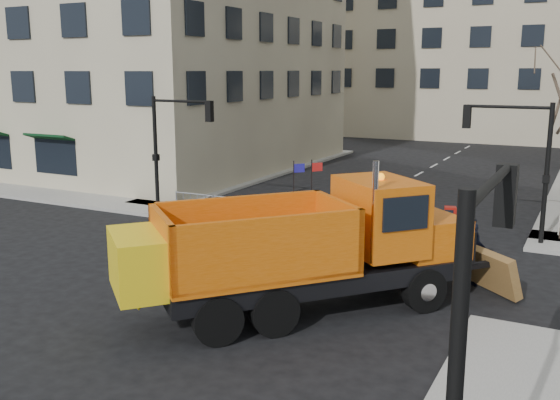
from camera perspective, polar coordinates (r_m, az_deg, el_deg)
The scene contains 12 objects.
ground at distance 19.42m, azimuth -6.07°, elevation -7.98°, with size 120.00×120.00×0.00m, color black.
sidewalk_back at distance 26.60m, azimuth 3.99°, elevation -2.32°, with size 64.00×5.00×0.15m, color gray.
building_far at distance 68.21m, azimuth 19.33°, elevation 15.75°, with size 30.00×18.00×24.00m, color tan.
traffic_light_left at distance 29.32m, azimuth -11.28°, elevation 4.03°, with size 0.18×0.18×5.40m, color black.
traffic_light_right at distance 25.08m, azimuth 23.18°, elevation 2.02°, with size 0.18×0.18×5.40m, color black.
crowd_barriers at distance 25.99m, azimuth 1.70°, elevation -1.55°, with size 12.60×0.60×1.10m, color #9EA0A5, non-canonical shape.
plow_truck at distance 16.87m, azimuth 1.91°, elevation -4.18°, with size 9.53×10.23×4.29m.
cop_a at distance 20.15m, azimuth 16.95°, elevation -4.68°, with size 0.74×0.48×2.02m, color black.
cop_b at distance 21.56m, azimuth 16.81°, elevation -3.87°, with size 0.89×0.69×1.83m, color black.
cop_c at distance 20.08m, azimuth 17.22°, elevation -5.05°, with size 1.07×0.45×1.83m, color black.
worker at distance 31.71m, azimuth -9.97°, elevation 1.80°, with size 1.28×0.74×1.98m, color #CEDC19.
newspaper_box at distance 25.64m, azimuth 15.26°, elevation -1.81°, with size 0.45×0.40×1.10m, color #9E130C.
Camera 1 is at (10.11, -15.23, 6.55)m, focal length 40.00 mm.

